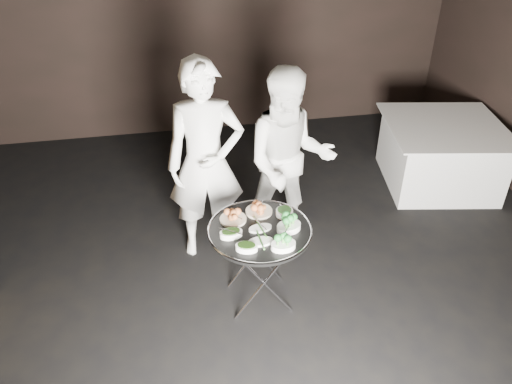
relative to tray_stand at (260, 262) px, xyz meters
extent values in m
cube|color=black|center=(0.04, -0.23, -0.41)|extent=(6.00, 7.00, 0.05)
cube|color=black|center=(0.04, 3.30, 1.11)|extent=(6.00, 0.05, 3.00)
cylinder|color=silver|center=(0.00, -0.18, -0.05)|extent=(0.47, 0.02, 0.69)
cylinder|color=silver|center=(0.00, -0.18, -0.05)|extent=(0.47, 0.02, 0.69)
cylinder|color=silver|center=(0.00, 0.18, -0.05)|extent=(0.47, 0.02, 0.69)
cylinder|color=silver|center=(0.00, 0.18, -0.05)|extent=(0.47, 0.02, 0.69)
cylinder|color=silver|center=(-0.20, 0.00, 0.27)|extent=(0.02, 0.40, 0.02)
cylinder|color=silver|center=(0.20, 0.00, 0.27)|extent=(0.02, 0.40, 0.02)
cylinder|color=black|center=(0.00, 0.00, 0.31)|extent=(0.77, 0.77, 0.03)
torus|color=silver|center=(0.00, 0.00, 0.32)|extent=(0.79, 0.79, 0.02)
cylinder|color=beige|center=(-0.18, 0.15, 0.33)|extent=(0.21, 0.21, 0.02)
cylinder|color=beige|center=(0.04, 0.21, 0.33)|extent=(0.21, 0.21, 0.02)
cylinder|color=white|center=(0.22, 0.14, 0.35)|extent=(0.13, 0.13, 0.05)
cylinder|color=silver|center=(-0.18, 0.16, 0.37)|extent=(0.13, 0.15, 0.01)
cylinder|color=silver|center=(0.05, 0.21, 0.37)|extent=(0.07, 0.18, 0.01)
cylinder|color=silver|center=(0.23, 0.13, 0.37)|extent=(0.06, 0.18, 0.01)
cylinder|color=silver|center=(-0.22, -0.05, 0.37)|extent=(0.16, 0.11, 0.01)
cylinder|color=silver|center=(0.22, -0.05, 0.37)|extent=(0.12, 0.16, 0.01)
cylinder|color=silver|center=(0.00, 0.01, 0.37)|extent=(0.08, 0.18, 0.01)
imported|color=white|center=(-0.32, 0.74, 0.51)|extent=(0.67, 0.46, 1.79)
imported|color=white|center=(0.40, 0.75, 0.45)|extent=(0.88, 0.72, 1.67)
cube|color=silver|center=(2.28, 1.41, -0.05)|extent=(1.08, 1.08, 0.68)
cube|color=silver|center=(2.28, 1.41, 0.30)|extent=(1.22, 1.22, 0.02)
camera|label=1|loc=(-0.58, -2.90, 2.59)|focal=35.00mm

